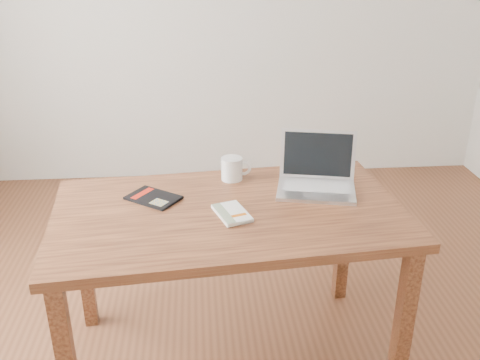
{
  "coord_description": "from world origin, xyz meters",
  "views": [
    {
      "loc": [
        -0.24,
        -2.01,
        1.74
      ],
      "look_at": [
        -0.07,
        -0.03,
        0.85
      ],
      "focal_mm": 40.0,
      "sensor_mm": 36.0,
      "label": 1
    }
  ],
  "objects": [
    {
      "name": "coffee_mug",
      "position": [
        -0.09,
        0.2,
        0.8
      ],
      "size": [
        0.14,
        0.1,
        0.1
      ],
      "rotation": [
        0.0,
        0.0,
        0.07
      ],
      "color": "white",
      "rests_on": "desk"
    },
    {
      "name": "desk",
      "position": [
        -0.12,
        -0.09,
        0.66
      ],
      "size": [
        1.47,
        0.93,
        0.75
      ],
      "rotation": [
        0.0,
        0.0,
        0.09
      ],
      "color": "brown",
      "rests_on": "ground"
    },
    {
      "name": "black_guidebook",
      "position": [
        -0.43,
        0.03,
        0.76
      ],
      "size": [
        0.25,
        0.24,
        0.01
      ],
      "rotation": [
        0.0,
        0.0,
        0.94
      ],
      "color": "black",
      "rests_on": "desk"
    },
    {
      "name": "white_guidebook",
      "position": [
        -0.11,
        -0.14,
        0.76
      ],
      "size": [
        0.16,
        0.21,
        0.02
      ],
      "rotation": [
        0.0,
        0.0,
        0.32
      ],
      "color": "beige",
      "rests_on": "desk"
    },
    {
      "name": "room",
      "position": [
        -0.07,
        0.0,
        1.36
      ],
      "size": [
        4.04,
        4.04,
        2.7
      ],
      "color": "brown",
      "rests_on": "ground"
    },
    {
      "name": "laptop",
      "position": [
        0.27,
        0.08,
        0.8
      ],
      "size": [
        0.38,
        0.33,
        0.23
      ],
      "rotation": [
        0.0,
        0.0,
        -0.22
      ],
      "color": "silver",
      "rests_on": "desk"
    }
  ]
}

